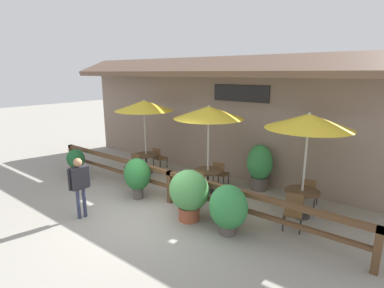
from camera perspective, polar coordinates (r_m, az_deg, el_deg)
ground_plane at (r=8.19m, az=-9.22°, el=-13.31°), size 60.00×60.00×0.00m
building_facade at (r=10.63m, az=6.74°, el=5.25°), size 14.28×1.49×4.23m
patio_railing at (r=8.60m, az=-4.25°, el=-6.79°), size 10.40×0.14×0.95m
patio_umbrella_near at (r=10.91m, az=-9.11°, el=7.20°), size 2.10×2.10×2.73m
dining_table_near at (r=11.28m, az=-8.75°, el=-2.63°), size 0.87×0.87×0.72m
chair_near_streetside at (r=10.90m, az=-11.09°, el=-3.89°), size 0.44×0.44×0.84m
chair_near_wallside at (r=11.71m, az=-6.32°, el=-2.49°), size 0.44×0.44×0.84m
patio_umbrella_middle at (r=8.93m, az=3.20°, el=5.99°), size 2.10×2.10×2.73m
dining_table_middle at (r=9.38m, az=3.04°, el=-5.83°), size 0.87×0.87×0.72m
chair_middle_streetside at (r=8.90m, az=0.93°, el=-7.64°), size 0.46×0.46×0.84m
chair_middle_wallside at (r=9.90m, az=5.38°, el=-5.47°), size 0.46×0.46×0.84m
patio_umbrella_far at (r=7.81m, az=21.34°, el=4.01°), size 2.10×2.10×2.73m
dining_table_far at (r=8.32m, az=20.20°, el=-9.27°), size 0.87×0.87×0.72m
chair_far_streetside at (r=7.71m, az=18.75°, el=-11.84°), size 0.51×0.51×0.84m
chair_far_wallside at (r=9.01m, az=21.36°, el=-8.33°), size 0.45×0.45×0.84m
potted_plant_entrance_palm at (r=9.00m, az=-10.39°, el=-5.90°), size 0.83×0.74×1.23m
potted_plant_tall_tropical at (r=7.60m, az=-0.56°, el=-9.21°), size 1.04×0.94×1.32m
potted_plant_broad_leaf at (r=11.37m, az=-21.23°, el=-3.21°), size 0.66×0.60×1.05m
potted_plant_small_flowering at (r=7.06m, az=6.93°, el=-12.00°), size 0.91×0.82×1.19m
potted_plant_corner_fern at (r=9.73m, az=12.75°, el=-4.04°), size 0.81×0.73×1.47m
pedestrian at (r=8.11m, az=-20.68°, el=-6.45°), size 0.26×0.56×1.60m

